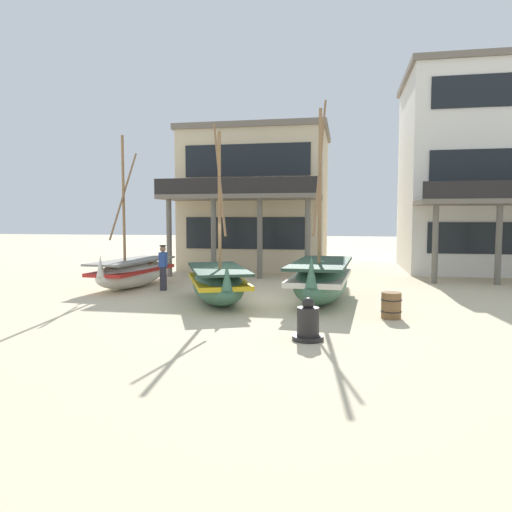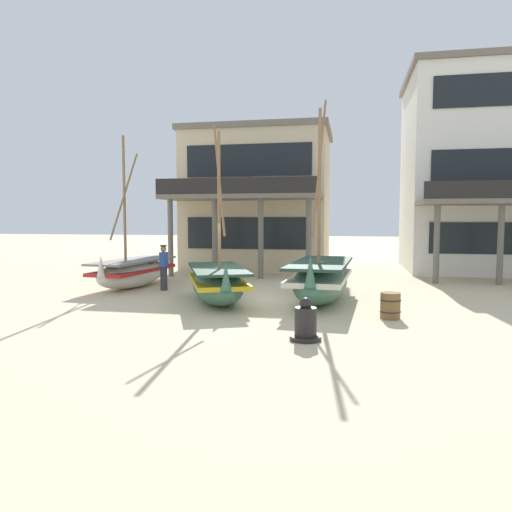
{
  "view_description": "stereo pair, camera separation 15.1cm",
  "coord_description": "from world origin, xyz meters",
  "px_view_note": "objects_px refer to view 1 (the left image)",
  "views": [
    {
      "loc": [
        2.97,
        -14.76,
        2.64
      ],
      "look_at": [
        0.0,
        1.0,
        1.4
      ],
      "focal_mm": 33.51,
      "sensor_mm": 36.0,
      "label": 1
    },
    {
      "loc": [
        3.12,
        -14.73,
        2.64
      ],
      "look_at": [
        0.0,
        1.0,
        1.4
      ],
      "focal_mm": 33.51,
      "sensor_mm": 36.0,
      "label": 2
    }
  ],
  "objects_px": {
    "capstan_winch": "(308,324)",
    "wooden_barrel": "(391,305)",
    "fishing_boat_near_left": "(132,272)",
    "fisherman_by_hull": "(163,268)",
    "harbor_building_main": "(257,200)",
    "fishing_boat_centre_large": "(321,279)",
    "harbor_building_annex": "(491,172)",
    "fishing_boat_far_right": "(218,283)"
  },
  "relations": [
    {
      "from": "fishing_boat_far_right",
      "to": "wooden_barrel",
      "type": "xyz_separation_m",
      "value": [
        5.15,
        -1.41,
        -0.28
      ]
    },
    {
      "from": "fishing_boat_centre_large",
      "to": "harbor_building_annex",
      "type": "height_order",
      "value": "harbor_building_annex"
    },
    {
      "from": "wooden_barrel",
      "to": "harbor_building_annex",
      "type": "xyz_separation_m",
      "value": [
        6.02,
        13.33,
        4.67
      ]
    },
    {
      "from": "fishing_boat_centre_large",
      "to": "fishing_boat_near_left",
      "type": "bearing_deg",
      "value": 165.77
    },
    {
      "from": "fishing_boat_far_right",
      "to": "wooden_barrel",
      "type": "relative_size",
      "value": 8.15
    },
    {
      "from": "fishing_boat_centre_large",
      "to": "fisherman_by_hull",
      "type": "bearing_deg",
      "value": 167.21
    },
    {
      "from": "harbor_building_annex",
      "to": "fisherman_by_hull",
      "type": "bearing_deg",
      "value": -144.98
    },
    {
      "from": "fishing_boat_near_left",
      "to": "harbor_building_annex",
      "type": "distance_m",
      "value": 18.41
    },
    {
      "from": "fishing_boat_near_left",
      "to": "fisherman_by_hull",
      "type": "relative_size",
      "value": 3.4
    },
    {
      "from": "capstan_winch",
      "to": "harbor_building_main",
      "type": "xyz_separation_m",
      "value": [
        -4.01,
        15.48,
        3.34
      ]
    },
    {
      "from": "fishing_boat_centre_large",
      "to": "wooden_barrel",
      "type": "relative_size",
      "value": 9.32
    },
    {
      "from": "fishing_boat_near_left",
      "to": "fishing_boat_far_right",
      "type": "height_order",
      "value": "fishing_boat_near_left"
    },
    {
      "from": "wooden_barrel",
      "to": "harbor_building_main",
      "type": "bearing_deg",
      "value": 115.2
    },
    {
      "from": "fisherman_by_hull",
      "to": "harbor_building_annex",
      "type": "bearing_deg",
      "value": 35.02
    },
    {
      "from": "fishing_boat_centre_large",
      "to": "harbor_building_main",
      "type": "distance_m",
      "value": 11.63
    },
    {
      "from": "fishing_boat_near_left",
      "to": "capstan_winch",
      "type": "xyz_separation_m",
      "value": [
        7.31,
        -6.85,
        -0.24
      ]
    },
    {
      "from": "fisherman_by_hull",
      "to": "harbor_building_main",
      "type": "xyz_separation_m",
      "value": [
        1.83,
        9.16,
        2.87
      ]
    },
    {
      "from": "fisherman_by_hull",
      "to": "harbor_building_main",
      "type": "bearing_deg",
      "value": 78.7
    },
    {
      "from": "fishing_boat_near_left",
      "to": "fisherman_by_hull",
      "type": "bearing_deg",
      "value": -19.8
    },
    {
      "from": "fishing_boat_far_right",
      "to": "capstan_winch",
      "type": "height_order",
      "value": "fishing_boat_far_right"
    },
    {
      "from": "capstan_winch",
      "to": "wooden_barrel",
      "type": "xyz_separation_m",
      "value": [
        2.0,
        2.7,
        -0.02
      ]
    },
    {
      "from": "wooden_barrel",
      "to": "fishing_boat_centre_large",
      "type": "bearing_deg",
      "value": 130.8
    },
    {
      "from": "harbor_building_main",
      "to": "wooden_barrel",
      "type": "bearing_deg",
      "value": -64.8
    },
    {
      "from": "capstan_winch",
      "to": "harbor_building_main",
      "type": "bearing_deg",
      "value": 104.54
    },
    {
      "from": "harbor_building_annex",
      "to": "fishing_boat_centre_large",
      "type": "bearing_deg",
      "value": -125.89
    },
    {
      "from": "capstan_winch",
      "to": "harbor_building_main",
      "type": "relative_size",
      "value": 0.11
    },
    {
      "from": "fishing_boat_near_left",
      "to": "wooden_barrel",
      "type": "distance_m",
      "value": 10.2
    },
    {
      "from": "fishing_boat_near_left",
      "to": "harbor_building_main",
      "type": "height_order",
      "value": "harbor_building_main"
    },
    {
      "from": "wooden_barrel",
      "to": "fishing_boat_far_right",
      "type": "bearing_deg",
      "value": 164.67
    },
    {
      "from": "wooden_barrel",
      "to": "fishing_boat_near_left",
      "type": "bearing_deg",
      "value": 155.99
    },
    {
      "from": "fishing_boat_far_right",
      "to": "capstan_winch",
      "type": "distance_m",
      "value": 5.18
    },
    {
      "from": "fishing_boat_centre_large",
      "to": "wooden_barrel",
      "type": "xyz_separation_m",
      "value": [
        1.97,
        -2.29,
        -0.37
      ]
    },
    {
      "from": "fishing_boat_centre_large",
      "to": "harbor_building_main",
      "type": "relative_size",
      "value": 0.77
    },
    {
      "from": "wooden_barrel",
      "to": "harbor_building_main",
      "type": "xyz_separation_m",
      "value": [
        -6.01,
        12.78,
        3.36
      ]
    },
    {
      "from": "harbor_building_main",
      "to": "fishing_boat_centre_large",
      "type": "bearing_deg",
      "value": -68.95
    },
    {
      "from": "fishing_boat_near_left",
      "to": "wooden_barrel",
      "type": "xyz_separation_m",
      "value": [
        9.31,
        -4.15,
        -0.26
      ]
    },
    {
      "from": "fishing_boat_centre_large",
      "to": "capstan_winch",
      "type": "height_order",
      "value": "fishing_boat_centre_large"
    },
    {
      "from": "capstan_winch",
      "to": "harbor_building_annex",
      "type": "bearing_deg",
      "value": 63.42
    },
    {
      "from": "fisherman_by_hull",
      "to": "harbor_building_annex",
      "type": "height_order",
      "value": "harbor_building_annex"
    },
    {
      "from": "fishing_boat_near_left",
      "to": "harbor_building_main",
      "type": "xyz_separation_m",
      "value": [
        3.3,
        8.63,
        3.1
      ]
    },
    {
      "from": "fishing_boat_near_left",
      "to": "fishing_boat_far_right",
      "type": "xyz_separation_m",
      "value": [
        4.16,
        -2.74,
        0.03
      ]
    },
    {
      "from": "fishing_boat_near_left",
      "to": "harbor_building_main",
      "type": "distance_m",
      "value": 9.75
    }
  ]
}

